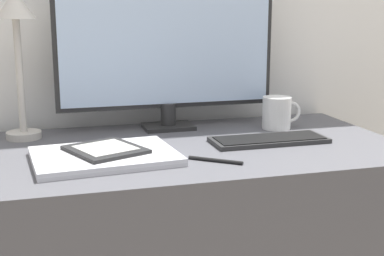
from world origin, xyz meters
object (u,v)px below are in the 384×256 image
(monitor, at_px, (167,50))
(ereader, at_px, (106,149))
(keyboard, at_px, (269,140))
(pen, at_px, (215,160))
(desk_lamp, at_px, (17,33))
(coffee_mug, at_px, (277,113))
(laptop, at_px, (105,156))

(monitor, bearing_deg, ereader, -127.62)
(keyboard, height_order, pen, keyboard)
(ereader, height_order, desk_lamp, desk_lamp)
(monitor, xyz_separation_m, coffee_mug, (0.32, -0.09, -0.19))
(ereader, distance_m, desk_lamp, 0.43)
(keyboard, distance_m, ereader, 0.45)
(ereader, relative_size, desk_lamp, 0.54)
(ereader, height_order, coffee_mug, coffee_mug)
(keyboard, bearing_deg, laptop, -172.90)
(keyboard, height_order, ereader, ereader)
(monitor, xyz_separation_m, keyboard, (0.23, -0.25, -0.23))
(desk_lamp, relative_size, coffee_mug, 3.33)
(laptop, relative_size, pen, 3.16)
(monitor, height_order, keyboard, monitor)
(coffee_mug, distance_m, pen, 0.42)
(ereader, xyz_separation_m, pen, (0.25, -0.10, -0.02))
(desk_lamp, relative_size, pen, 3.62)
(keyboard, relative_size, pen, 2.81)
(monitor, height_order, desk_lamp, monitor)
(ereader, relative_size, pen, 1.94)
(laptop, xyz_separation_m, pen, (0.25, -0.09, -0.01))
(monitor, relative_size, ereader, 3.01)
(pen, bearing_deg, desk_lamp, 139.93)
(laptop, relative_size, coffee_mug, 2.91)
(keyboard, xyz_separation_m, laptop, (-0.46, -0.06, 0.00))
(laptop, distance_m, desk_lamp, 0.45)
(ereader, bearing_deg, desk_lamp, 125.46)
(pen, bearing_deg, laptop, 160.77)
(laptop, distance_m, ereader, 0.02)
(laptop, bearing_deg, monitor, 52.86)
(monitor, relative_size, laptop, 1.85)
(monitor, bearing_deg, pen, -86.62)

